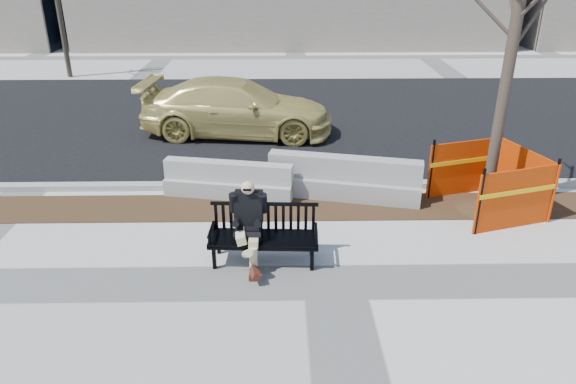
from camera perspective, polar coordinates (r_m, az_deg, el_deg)
name	(u,v)px	position (r m, az deg, el deg)	size (l,w,h in m)	color
ground	(334,282)	(8.32, 4.93, -9.55)	(120.00, 120.00, 0.00)	beige
mulch_strip	(321,207)	(10.56, 3.58, -1.60)	(40.00, 1.20, 0.02)	#47301C
asphalt_street	(306,117)	(16.34, 1.95, 8.02)	(60.00, 10.40, 0.01)	black
curb	(318,185)	(11.39, 3.23, 0.75)	(60.00, 0.25, 0.12)	#9E9B93
bench	(264,261)	(8.79, -2.56, -7.40)	(1.78, 0.64, 0.95)	black
seated_man	(250,259)	(8.86, -4.13, -7.20)	(0.58, 0.97, 1.36)	black
tree_fence	(484,209)	(11.14, 20.24, -1.75)	(2.52, 2.52, 6.29)	#FF4102
sedan	(238,134)	(14.86, -5.36, 6.21)	(2.09, 5.13, 1.49)	#D2C067
jersey_barrier_left	(229,196)	(11.08, -6.28, -0.42)	(2.64, 0.53, 0.76)	#A6A39B
jersey_barrier_right	(343,197)	(11.04, 5.90, -0.50)	(3.08, 0.62, 0.88)	#9A9790
far_tree_left	(70,77)	(23.44, -22.24, 11.34)	(2.14, 2.14, 5.78)	#403629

